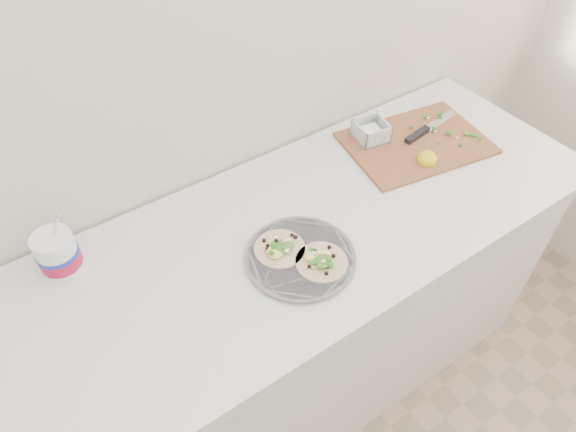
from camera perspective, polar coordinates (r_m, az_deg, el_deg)
counter at (r=1.70m, az=-7.75°, el=-15.68°), size 2.44×0.66×0.90m
taco_plate at (r=1.32m, az=1.38°, el=-4.37°), size 0.29×0.29×0.04m
tub at (r=1.39m, az=-24.20°, el=-3.62°), size 0.10×0.10×0.23m
cutboard at (r=1.73m, az=13.70°, el=8.32°), size 0.49×0.38×0.07m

